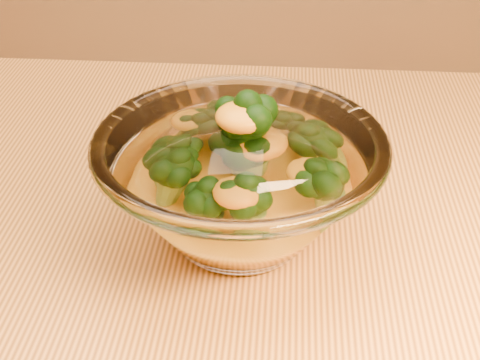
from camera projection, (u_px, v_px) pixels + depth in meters
name	position (u px, v px, depth m)	size (l,w,h in m)	color
glass_bowl	(240.00, 185.00, 0.54)	(0.23, 0.23, 0.10)	white
cheese_sauce	(240.00, 207.00, 0.55)	(0.13, 0.13, 0.04)	orange
broccoli_heap	(242.00, 158.00, 0.54)	(0.16, 0.15, 0.09)	black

